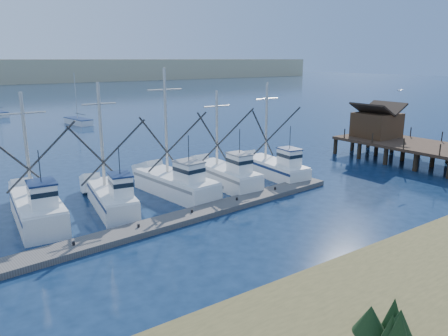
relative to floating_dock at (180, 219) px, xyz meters
The scene contains 6 objects.
ground 8.98m from the floating_dock, 48.75° to the right, with size 500.00×500.00×0.00m, color #0C1F37.
floating_dock is the anchor object (origin of this frame).
timber_pier 27.57m from the floating_dock, ahead, with size 7.00×20.00×8.00m.
trawler_fleet 5.00m from the floating_dock, 101.00° to the left, with size 27.65×9.03×9.58m.
sailboat_near 47.61m from the floating_dock, 80.16° to the left, with size 2.87×6.44×8.10m.
flying_gull 24.98m from the floating_dock, ahead, with size 0.95×0.17×0.17m.
Camera 1 is at (-18.93, -16.59, 10.23)m, focal length 35.00 mm.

